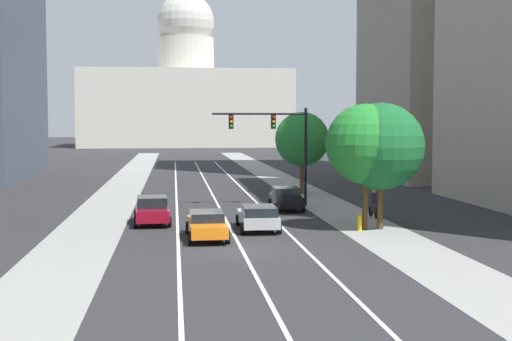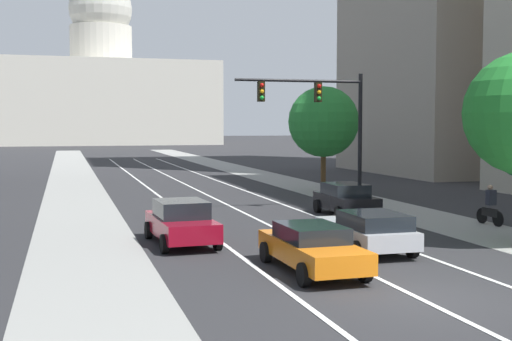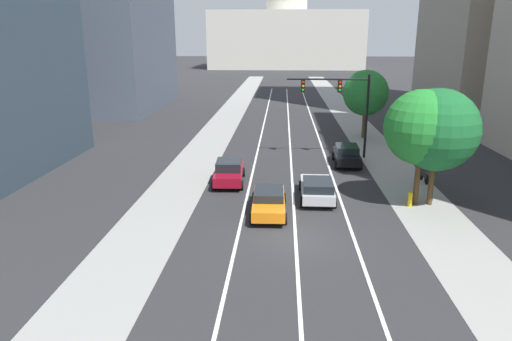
{
  "view_description": "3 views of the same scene",
  "coord_description": "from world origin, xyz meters",
  "px_view_note": "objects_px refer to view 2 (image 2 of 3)",
  "views": [
    {
      "loc": [
        -3.04,
        -31.12,
        5.83
      ],
      "look_at": [
        2.96,
        19.71,
        2.25
      ],
      "focal_mm": 48.9,
      "sensor_mm": 36.0,
      "label": 1
    },
    {
      "loc": [
        -8.27,
        -14.52,
        4.24
      ],
      "look_at": [
        -1.12,
        10.44,
        2.47
      ],
      "focal_mm": 47.07,
      "sensor_mm": 36.0,
      "label": 2
    },
    {
      "loc": [
        -0.74,
        -20.99,
        9.52
      ],
      "look_at": [
        -2.43,
        8.21,
        1.11
      ],
      "focal_mm": 32.35,
      "sensor_mm": 36.0,
      "label": 3
    }
  ],
  "objects_px": {
    "car_silver": "(367,230)",
    "street_tree_far_right": "(324,122)",
    "car_crimson": "(181,222)",
    "traffic_signal_mast": "(323,112)",
    "cyclist": "(490,205)",
    "capitol_building": "(102,92)",
    "car_orange": "(312,247)",
    "car_black": "(346,199)"
  },
  "relations": [
    {
      "from": "capitol_building",
      "to": "street_tree_far_right",
      "type": "bearing_deg",
      "value": -86.33
    },
    {
      "from": "capitol_building",
      "to": "car_silver",
      "type": "bearing_deg",
      "value": -89.38
    },
    {
      "from": "car_silver",
      "to": "traffic_signal_mast",
      "type": "bearing_deg",
      "value": -13.28
    },
    {
      "from": "cyclist",
      "to": "street_tree_far_right",
      "type": "relative_size",
      "value": 0.26
    },
    {
      "from": "car_silver",
      "to": "car_crimson",
      "type": "distance_m",
      "value": 6.54
    },
    {
      "from": "car_silver",
      "to": "car_black",
      "type": "bearing_deg",
      "value": -18.38
    },
    {
      "from": "car_crimson",
      "to": "traffic_signal_mast",
      "type": "relative_size",
      "value": 0.68
    },
    {
      "from": "cyclist",
      "to": "car_orange",
      "type": "bearing_deg",
      "value": 118.06
    },
    {
      "from": "capitol_building",
      "to": "car_orange",
      "type": "height_order",
      "value": "capitol_building"
    },
    {
      "from": "car_crimson",
      "to": "traffic_signal_mast",
      "type": "bearing_deg",
      "value": -50.92
    },
    {
      "from": "car_silver",
      "to": "car_crimson",
      "type": "relative_size",
      "value": 1.0
    },
    {
      "from": "car_crimson",
      "to": "cyclist",
      "type": "distance_m",
      "value": 13.34
    },
    {
      "from": "traffic_signal_mast",
      "to": "cyclist",
      "type": "relative_size",
      "value": 3.95
    },
    {
      "from": "cyclist",
      "to": "street_tree_far_right",
      "type": "xyz_separation_m",
      "value": [
        -1.73,
        14.67,
        3.57
      ]
    },
    {
      "from": "car_silver",
      "to": "car_black",
      "type": "height_order",
      "value": "car_black"
    },
    {
      "from": "cyclist",
      "to": "street_tree_far_right",
      "type": "distance_m",
      "value": 15.19
    },
    {
      "from": "car_black",
      "to": "cyclist",
      "type": "xyz_separation_m",
      "value": [
        4.69,
        -4.4,
        0.05
      ]
    },
    {
      "from": "car_silver",
      "to": "traffic_signal_mast",
      "type": "height_order",
      "value": "traffic_signal_mast"
    },
    {
      "from": "car_crimson",
      "to": "traffic_signal_mast",
      "type": "xyz_separation_m",
      "value": [
        8.37,
        7.5,
        4.08
      ]
    },
    {
      "from": "capitol_building",
      "to": "car_crimson",
      "type": "distance_m",
      "value": 129.58
    },
    {
      "from": "car_black",
      "to": "car_crimson",
      "type": "bearing_deg",
      "value": 123.02
    },
    {
      "from": "car_silver",
      "to": "street_tree_far_right",
      "type": "bearing_deg",
      "value": -16.8
    },
    {
      "from": "capitol_building",
      "to": "traffic_signal_mast",
      "type": "xyz_separation_m",
      "value": [
        4.06,
        -121.57,
        -6.64
      ]
    },
    {
      "from": "cyclist",
      "to": "capitol_building",
      "type": "bearing_deg",
      "value": 0.83
    },
    {
      "from": "car_black",
      "to": "cyclist",
      "type": "bearing_deg",
      "value": -131.49
    },
    {
      "from": "cyclist",
      "to": "car_silver",
      "type": "bearing_deg",
      "value": 114.47
    },
    {
      "from": "capitol_building",
      "to": "street_tree_far_right",
      "type": "height_order",
      "value": "capitol_building"
    },
    {
      "from": "traffic_signal_mast",
      "to": "car_black",
      "type": "bearing_deg",
      "value": -83.51
    },
    {
      "from": "traffic_signal_mast",
      "to": "cyclist",
      "type": "height_order",
      "value": "traffic_signal_mast"
    },
    {
      "from": "car_crimson",
      "to": "street_tree_far_right",
      "type": "height_order",
      "value": "street_tree_far_right"
    },
    {
      "from": "capitol_building",
      "to": "car_crimson",
      "type": "relative_size",
      "value": 10.62
    },
    {
      "from": "car_orange",
      "to": "car_crimson",
      "type": "relative_size",
      "value": 1.05
    },
    {
      "from": "traffic_signal_mast",
      "to": "street_tree_far_right",
      "type": "distance_m",
      "value": 8.65
    },
    {
      "from": "capitol_building",
      "to": "car_orange",
      "type": "distance_m",
      "value": 134.99
    },
    {
      "from": "car_silver",
      "to": "cyclist",
      "type": "bearing_deg",
      "value": -61.73
    },
    {
      "from": "car_orange",
      "to": "car_black",
      "type": "distance_m",
      "value": 12.18
    },
    {
      "from": "car_orange",
      "to": "car_crimson",
      "type": "height_order",
      "value": "car_crimson"
    },
    {
      "from": "capitol_building",
      "to": "cyclist",
      "type": "height_order",
      "value": "capitol_building"
    },
    {
      "from": "car_orange",
      "to": "traffic_signal_mast",
      "type": "bearing_deg",
      "value": -24.03
    },
    {
      "from": "car_crimson",
      "to": "car_silver",
      "type": "bearing_deg",
      "value": -121.2
    },
    {
      "from": "cyclist",
      "to": "street_tree_far_right",
      "type": "height_order",
      "value": "street_tree_far_right"
    },
    {
      "from": "car_black",
      "to": "car_silver",
      "type": "bearing_deg",
      "value": 162.68
    }
  ]
}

